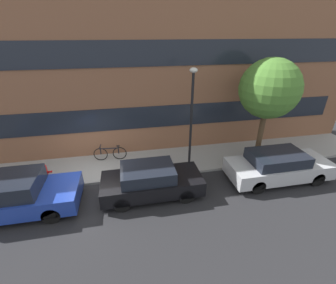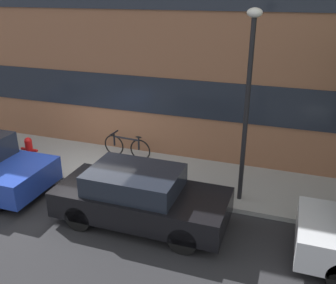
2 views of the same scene
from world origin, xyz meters
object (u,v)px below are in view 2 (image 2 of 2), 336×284
(parked_car_black, at_px, (140,197))
(bicycle, at_px, (127,146))
(fire_hydrant, at_px, (29,149))
(lamp_post, at_px, (248,89))

(parked_car_black, relative_size, bicycle, 2.43)
(parked_car_black, height_order, fire_hydrant, parked_car_black)
(fire_hydrant, relative_size, bicycle, 0.48)
(parked_car_black, bearing_deg, bicycle, 120.22)
(parked_car_black, bearing_deg, lamp_post, 38.13)
(bicycle, bearing_deg, fire_hydrant, 29.02)
(fire_hydrant, distance_m, bicycle, 2.87)
(parked_car_black, distance_m, bicycle, 3.27)
(parked_car_black, distance_m, fire_hydrant, 4.57)
(bicycle, bearing_deg, lamp_post, 165.41)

